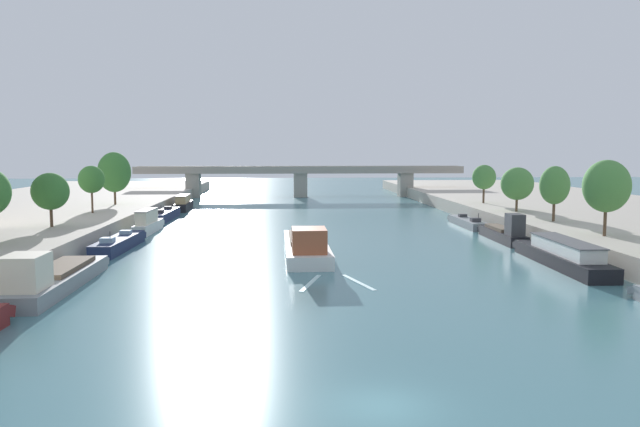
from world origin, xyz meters
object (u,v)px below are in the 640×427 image
Objects in this scene: tree_right_far at (517,184)px; bridge_far at (300,177)px; moored_boat_right_lone at (504,233)px; tree_right_by_lamp at (607,186)px; tree_left_distant at (91,180)px; barge_midriver at (306,245)px; tree_right_midway at (555,185)px; moored_boat_left_upstream at (119,243)px; moored_boat_left_second at (183,204)px; tree_right_end_of_row at (484,177)px; moored_boat_left_near at (52,278)px; tree_left_far at (50,191)px; tree_left_past_mid at (114,172)px; moored_boat_right_midway at (562,255)px; moored_boat_right_far at (467,222)px; moored_boat_left_end at (165,215)px; moored_boat_left_gap_after at (148,223)px.

bridge_far is (-26.47, 53.65, -1.37)m from tree_right_far.
moored_boat_right_lone is 1.69× the size of tree_right_by_lamp.
tree_left_distant is 0.09× the size of bridge_far.
tree_right_midway is (28.08, 9.39, 5.07)m from barge_midriver.
moored_boat_left_second is (0.01, 41.60, 0.42)m from moored_boat_left_upstream.
tree_left_distant is 55.47m from tree_right_end_of_row.
tree_right_far is at bearing 36.57° from moored_boat_left_near.
tree_right_midway is 24.28m from tree_right_end_of_row.
tree_right_far is at bearing 13.50° from tree_left_far.
barge_midriver is 43.94m from tree_left_past_mid.
moored_boat_right_midway is (40.36, -11.65, 0.36)m from moored_boat_left_upstream.
moored_boat_right_midway reaches higher than moored_boat_right_far.
moored_boat_left_second is at bearing 141.70° from tree_right_midway.
barge_midriver is 3.04× the size of tree_right_midway.
tree_left_far is at bearing -166.50° from tree_right_far.
bridge_far is (20.25, 28.02, 3.17)m from moored_boat_left_second.
tree_left_distant is 0.78× the size of tree_left_past_mid.
tree_right_end_of_row is (27.95, 33.67, 4.91)m from barge_midriver.
moored_boat_left_end is at bearing 143.56° from tree_right_by_lamp.
tree_right_far reaches higher than moored_boat_left_gap_after.
moored_boat_left_gap_after is at bearing -176.40° from tree_right_far.
tree_left_distant is (-48.24, 0.69, 5.70)m from moored_boat_right_far.
bridge_far reaches higher than moored_boat_left_near.
moored_boat_right_far is at bearing -31.43° from moored_boat_left_second.
tree_left_past_mid reaches higher than moored_boat_right_lone.
moored_boat_left_gap_after is 0.92× the size of moored_boat_left_second.
moored_boat_left_upstream is 19.92m from tree_left_distant.
tree_left_distant is (-48.27, 14.26, 5.27)m from moored_boat_right_lone.
tree_right_end_of_row is at bearing 11.95° from tree_left_distant.
moored_boat_right_midway is at bearing -90.40° from moored_boat_right_far.
moored_boat_left_upstream is 1.09× the size of moored_boat_right_lone.
tree_right_by_lamp reaches higher than bridge_far.
moored_boat_left_second is 59.72m from tree_right_midway.
moored_boat_right_lone is at bearing -13.62° from moored_boat_left_gap_after.
moored_boat_right_far is (40.55, -24.78, -0.53)m from moored_boat_left_second.
tree_right_end_of_row is 0.08× the size of bridge_far.
moored_boat_right_far is (0.20, 28.46, -0.48)m from moored_boat_right_midway.
moored_boat_left_gap_after is at bearing -89.71° from moored_boat_left_second.
tree_right_midway is (6.13, 1.48, 5.07)m from moored_boat_right_lone.
barge_midriver reaches higher than moored_boat_right_far.
tree_right_midway reaches higher than moored_boat_right_lone.
moored_boat_left_near is at bearing -89.94° from moored_boat_left_upstream.
tree_right_end_of_row is at bearing 90.64° from tree_right_far.
moored_boat_left_upstream is 1.07× the size of moored_boat_right_far.
moored_boat_right_lone is at bearing -103.12° from tree_right_end_of_row.
barge_midriver reaches higher than moored_boat_right_midway.
tree_right_by_lamp is 1.14× the size of tree_right_midway.
moored_boat_left_gap_after is at bearing 136.21° from barge_midriver.
moored_boat_left_upstream is at bearing -174.23° from tree_right_midway.
moored_boat_left_end is 2.28× the size of tree_right_end_of_row.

